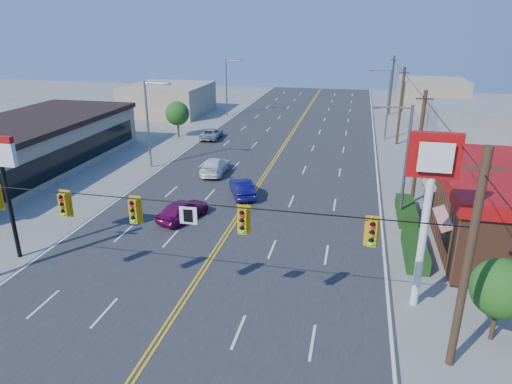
% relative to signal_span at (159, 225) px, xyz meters
% --- Properties ---
extents(ground, '(160.00, 160.00, 0.00)m').
position_rel_signal_span_xyz_m(ground, '(0.12, 0.00, -4.89)').
color(ground, gray).
rests_on(ground, ground).
extents(road, '(20.00, 120.00, 0.06)m').
position_rel_signal_span_xyz_m(road, '(0.12, 20.00, -4.86)').
color(road, '#2D2D30').
rests_on(road, ground).
extents(signal_span, '(24.32, 0.34, 9.00)m').
position_rel_signal_span_xyz_m(signal_span, '(0.00, 0.00, 0.00)').
color(signal_span, '#47301E').
rests_on(signal_span, ground).
extents(kfc_pylon, '(2.20, 0.36, 8.50)m').
position_rel_signal_span_xyz_m(kfc_pylon, '(11.12, 4.00, 1.16)').
color(kfc_pylon, white).
rests_on(kfc_pylon, ground).
extents(strip_mall, '(10.40, 26.40, 4.40)m').
position_rel_signal_span_xyz_m(strip_mall, '(-21.88, 18.00, -2.63)').
color(strip_mall, tan).
rests_on(strip_mall, ground).
extents(pizza_hut_sign, '(1.90, 0.30, 6.85)m').
position_rel_signal_span_xyz_m(pizza_hut_sign, '(-10.88, 4.00, 0.30)').
color(pizza_hut_sign, black).
rests_on(pizza_hut_sign, ground).
extents(streetlight_se, '(2.55, 0.25, 8.00)m').
position_rel_signal_span_xyz_m(streetlight_se, '(10.91, 14.00, -0.37)').
color(streetlight_se, gray).
rests_on(streetlight_se, ground).
extents(streetlight_ne, '(2.55, 0.25, 8.00)m').
position_rel_signal_span_xyz_m(streetlight_ne, '(10.91, 38.00, -0.37)').
color(streetlight_ne, gray).
rests_on(streetlight_ne, ground).
extents(streetlight_sw, '(2.55, 0.25, 8.00)m').
position_rel_signal_span_xyz_m(streetlight_sw, '(-10.67, 22.00, -0.37)').
color(streetlight_sw, gray).
rests_on(streetlight_sw, ground).
extents(streetlight_nw, '(2.55, 0.25, 8.00)m').
position_rel_signal_span_xyz_m(streetlight_nw, '(-10.67, 48.00, -0.37)').
color(streetlight_nw, gray).
rests_on(streetlight_nw, ground).
extents(utility_pole_near, '(0.28, 0.28, 8.40)m').
position_rel_signal_span_xyz_m(utility_pole_near, '(12.32, 18.00, -0.69)').
color(utility_pole_near, '#47301E').
rests_on(utility_pole_near, ground).
extents(utility_pole_mid, '(0.28, 0.28, 8.40)m').
position_rel_signal_span_xyz_m(utility_pole_mid, '(12.32, 36.00, -0.69)').
color(utility_pole_mid, '#47301E').
rests_on(utility_pole_mid, ground).
extents(utility_pole_far, '(0.28, 0.28, 8.40)m').
position_rel_signal_span_xyz_m(utility_pole_far, '(12.32, 54.00, -0.69)').
color(utility_pole_far, '#47301E').
rests_on(utility_pole_far, ground).
extents(tree_kfc_rear, '(2.94, 2.94, 4.41)m').
position_rel_signal_span_xyz_m(tree_kfc_rear, '(13.62, 22.00, -1.95)').
color(tree_kfc_rear, '#47301E').
rests_on(tree_kfc_rear, ground).
extents(tree_kfc_front, '(2.52, 2.52, 3.78)m').
position_rel_signal_span_xyz_m(tree_kfc_front, '(14.12, 2.00, -2.37)').
color(tree_kfc_front, '#47301E').
rests_on(tree_kfc_front, ground).
extents(tree_west, '(2.80, 2.80, 4.20)m').
position_rel_signal_span_xyz_m(tree_west, '(-12.88, 34.00, -2.09)').
color(tree_west, '#47301E').
rests_on(tree_west, ground).
extents(bld_east_mid, '(12.00, 10.00, 4.00)m').
position_rel_signal_span_xyz_m(bld_east_mid, '(22.12, 40.00, -2.89)').
color(bld_east_mid, gray).
rests_on(bld_east_mid, ground).
extents(bld_west_far, '(11.00, 12.00, 4.20)m').
position_rel_signal_span_xyz_m(bld_west_far, '(-19.88, 48.00, -2.79)').
color(bld_west_far, tan).
rests_on(bld_west_far, ground).
extents(bld_east_far, '(10.00, 10.00, 4.40)m').
position_rel_signal_span_xyz_m(bld_east_far, '(19.12, 62.00, -2.69)').
color(bld_east_far, tan).
rests_on(bld_east_far, ground).
extents(car_magenta, '(2.95, 4.47, 1.42)m').
position_rel_signal_span_xyz_m(car_magenta, '(-3.46, 11.05, -4.18)').
color(car_magenta, '#720C49').
rests_on(car_magenta, ground).
extents(car_blue, '(3.00, 4.35, 1.36)m').
position_rel_signal_span_xyz_m(car_blue, '(-0.58, 16.27, -4.21)').
color(car_blue, '#0E0E54').
rests_on(car_blue, ground).
extents(car_white, '(2.27, 4.97, 1.41)m').
position_rel_signal_span_xyz_m(car_white, '(-4.36, 21.32, -4.18)').
color(car_white, white).
rests_on(car_white, ground).
extents(car_silver, '(2.36, 4.58, 1.24)m').
position_rel_signal_span_xyz_m(car_silver, '(-8.68, 33.71, -4.27)').
color(car_silver, '#BABABF').
rests_on(car_silver, ground).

